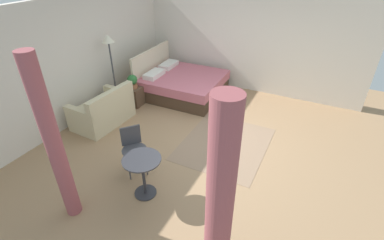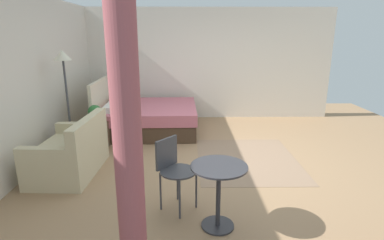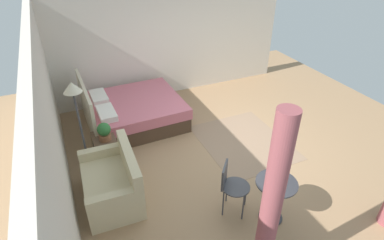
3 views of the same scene
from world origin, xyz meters
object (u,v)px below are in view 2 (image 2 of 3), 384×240
Objects in this scene: couch at (71,154)px; floor_lamp at (64,70)px; bed at (147,117)px; cafe_chair_near_window at (173,166)px; nightstand at (97,135)px; balcony_table at (219,185)px; potted_plant at (95,114)px.

floor_lamp is at bearing 19.61° from couch.
bed is at bearing -22.41° from couch.
nightstand is at bearing 35.93° from cafe_chair_near_window.
bed is 2.84× the size of balcony_table.
balcony_table is at bearing -141.22° from nightstand.
floor_lamp is at bearing 46.52° from cafe_chair_near_window.
nightstand is (-0.98, 0.78, -0.07)m from bed.
floor_lamp reaches higher than bed.
potted_plant reaches higher than nightstand.
nightstand is 0.60× the size of cafe_chair_near_window.
bed is 1.14× the size of floor_lamp.
floor_lamp is 2.49× the size of balcony_table.
balcony_table is at bearing -132.75° from floor_lamp.
balcony_table is (-1.38, -2.07, 0.20)m from couch.
floor_lamp reaches higher than cafe_chair_near_window.
cafe_chair_near_window reaches higher than nightstand.
cafe_chair_near_window is (-2.07, -1.50, 0.29)m from nightstand.
nightstand is 3.19m from balcony_table.
balcony_table is (-2.48, -1.99, 0.26)m from nightstand.
nightstand is at bearing -3.84° from couch.
bed reaches higher than balcony_table.
nightstand is 0.29× the size of floor_lamp.
floor_lamp reaches higher than balcony_table.
potted_plant is (-1.08, 0.76, 0.34)m from bed.
couch is 2.49m from balcony_table.
bed is at bearing -38.56° from nightstand.
couch is 2.58× the size of nightstand.
floor_lamp is at bearing 47.25° from balcony_table.
floor_lamp is at bearing 131.32° from nightstand.
bed is 2.07m from floor_lamp.
floor_lamp is 2.09× the size of cafe_chair_near_window.
bed is 1.37m from potted_plant.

